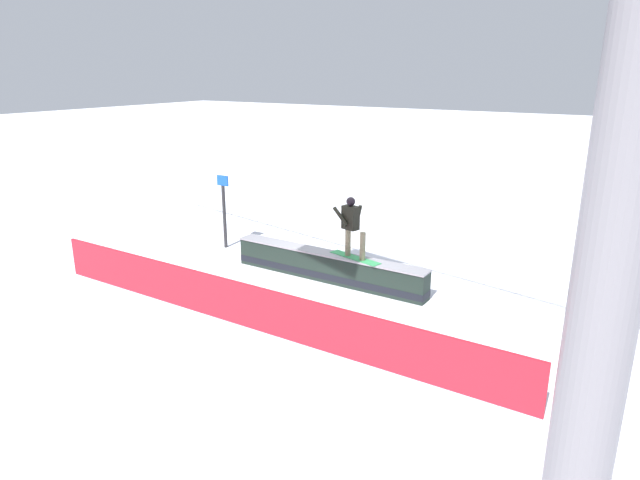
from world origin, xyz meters
TOP-DOWN VIEW (x-y plane):
  - ground_plane at (0.00, 0.00)m, footprint 120.00×120.00m
  - grind_box at (0.00, 0.00)m, footprint 5.40×0.63m
  - snowboarder at (-0.67, -0.01)m, footprint 1.50×0.65m
  - safety_fence at (0.00, 3.20)m, footprint 11.78×0.33m
  - trail_marker at (4.03, -0.74)m, footprint 0.40×0.10m

SIDE VIEW (x-z plane):
  - ground_plane at x=0.00m, z-range 0.00..0.00m
  - grind_box at x=0.00m, z-range -0.03..0.71m
  - safety_fence at x=0.00m, z-range 0.00..0.96m
  - trail_marker at x=4.03m, z-range 0.07..2.27m
  - snowboarder at x=-0.67m, z-range 0.81..2.31m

